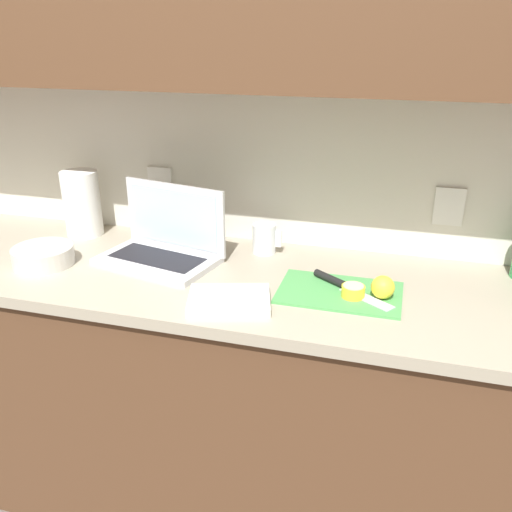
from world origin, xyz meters
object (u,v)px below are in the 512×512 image
Objects in this scene: measuring_cup at (264,238)px; paper_towel_roll at (82,204)px; laptop at (164,243)px; lemon_whole_beside at (383,287)px; knife at (339,283)px; lemon_half_cut at (353,291)px; bowl_white at (43,256)px; cutting_board at (340,293)px.

paper_towel_roll is at bearing -179.03° from measuring_cup.
lemon_whole_beside is at bearing 3.62° from laptop.
laptop is 1.67× the size of knife.
lemon_half_cut is 0.08m from lemon_whole_beside.
lemon_half_cut is 0.97m from bowl_white.
paper_towel_roll reaches higher than knife.
laptop reaches higher than bowl_white.
knife is at bearing 5.09° from bowl_white.
laptop is 0.63m from lemon_half_cut.
lemon_whole_beside is 0.47m from measuring_cup.
bowl_white is at bearing -177.75° from lemon_whole_beside.
measuring_cup reaches higher than knife.
bowl_white is 0.29m from paper_towel_roll.
cutting_board is at bearing 150.99° from lemon_half_cut.
cutting_board is 0.37m from measuring_cup.
laptop is 1.19× the size of cutting_board.
lemon_half_cut is (0.05, -0.06, 0.01)m from knife.
lemon_half_cut is (0.04, -0.02, 0.02)m from cutting_board.
laptop is at bearing -154.32° from measuring_cup.
laptop is 0.38m from bowl_white.
laptop reaches higher than measuring_cup.
knife is 2.48× the size of measuring_cup.
knife is 1.05× the size of paper_towel_roll.
bowl_white is at bearing -178.43° from lemon_half_cut.
knife is 1.30× the size of bowl_white.
paper_towel_roll is (-0.02, 0.28, 0.09)m from bowl_white.
paper_towel_roll reaches higher than lemon_half_cut.
lemon_half_cut is 0.28× the size of paper_towel_roll.
measuring_cup is at bearing 23.96° from bowl_white.
laptop is at bearing 170.48° from cutting_board.
measuring_cup is at bearing 177.88° from knife.
paper_towel_roll is (-0.99, 0.25, 0.09)m from lemon_half_cut.
lemon_whole_beside is 0.28× the size of paper_towel_roll.
lemon_half_cut is at bearing -169.48° from lemon_whole_beside.
lemon_whole_beside is (0.08, 0.01, 0.02)m from lemon_half_cut.
lemon_half_cut is at bearing 1.57° from bowl_white.
laptop is at bearing 169.13° from lemon_half_cut.
laptop is 0.33m from measuring_cup.
cutting_board is (0.58, -0.10, -0.05)m from laptop.
knife is 3.78× the size of lemon_half_cut.
lemon_whole_beside is 1.10m from paper_towel_roll.
knife is at bearing 5.82° from laptop.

